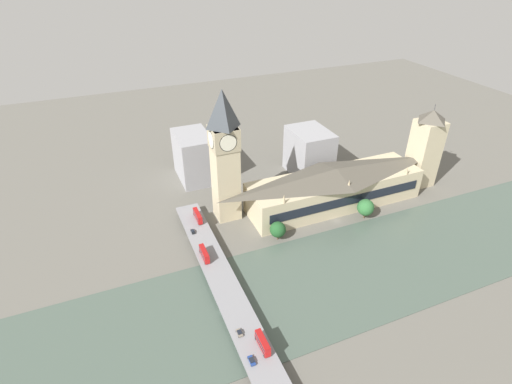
{
  "coord_description": "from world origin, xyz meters",
  "views": [
    {
      "loc": [
        -156.78,
        116.38,
        137.95
      ],
      "look_at": [
        22.66,
        41.95,
        17.24
      ],
      "focal_mm": 28.0,
      "sensor_mm": 36.0,
      "label": 1
    }
  ],
  "objects_px": {
    "clock_tower": "(225,154)",
    "double_decker_bus_lead": "(204,254)",
    "road_bridge": "(233,303)",
    "car_northbound_tail": "(193,231)",
    "double_decker_bus_mid": "(263,343)",
    "car_northbound_mid": "(239,333)",
    "car_northbound_lead": "(252,361)",
    "victoria_tower": "(425,148)",
    "parliament_hall": "(335,187)",
    "double_decker_bus_rear": "(198,216)"
  },
  "relations": [
    {
      "from": "parliament_hall",
      "to": "car_northbound_lead",
      "type": "distance_m",
      "value": 125.58
    },
    {
      "from": "car_northbound_lead",
      "to": "car_northbound_tail",
      "type": "xyz_separation_m",
      "value": [
        85.59,
        -0.1,
        -0.01
      ]
    },
    {
      "from": "parliament_hall",
      "to": "car_northbound_lead",
      "type": "xyz_separation_m",
      "value": [
        -87.23,
        90.09,
        -6.72
      ]
    },
    {
      "from": "double_decker_bus_mid",
      "to": "double_decker_bus_rear",
      "type": "bearing_deg",
      "value": 0.25
    },
    {
      "from": "double_decker_bus_lead",
      "to": "car_northbound_mid",
      "type": "distance_m",
      "value": 49.67
    },
    {
      "from": "double_decker_bus_mid",
      "to": "car_northbound_tail",
      "type": "bearing_deg",
      "value": 4.36
    },
    {
      "from": "double_decker_bus_lead",
      "to": "double_decker_bus_rear",
      "type": "distance_m",
      "value": 33.51
    },
    {
      "from": "double_decker_bus_lead",
      "to": "car_northbound_tail",
      "type": "xyz_separation_m",
      "value": [
        22.39,
        0.06,
        -2.06
      ]
    },
    {
      "from": "double_decker_bus_mid",
      "to": "car_northbound_tail",
      "type": "relative_size",
      "value": 2.65
    },
    {
      "from": "parliament_hall",
      "to": "car_northbound_mid",
      "type": "relative_size",
      "value": 27.84
    },
    {
      "from": "double_decker_bus_rear",
      "to": "car_northbound_lead",
      "type": "bearing_deg",
      "value": 176.49
    },
    {
      "from": "road_bridge",
      "to": "car_northbound_lead",
      "type": "bearing_deg",
      "value": 173.6
    },
    {
      "from": "clock_tower",
      "to": "double_decker_bus_lead",
      "type": "xyz_separation_m",
      "value": [
        -37.16,
        24.67,
        -33.16
      ]
    },
    {
      "from": "road_bridge",
      "to": "car_northbound_tail",
      "type": "bearing_deg",
      "value": 3.52
    },
    {
      "from": "parliament_hall",
      "to": "car_northbound_mid",
      "type": "height_order",
      "value": "parliament_hall"
    },
    {
      "from": "double_decker_bus_lead",
      "to": "car_northbound_tail",
      "type": "bearing_deg",
      "value": 0.17
    },
    {
      "from": "victoria_tower",
      "to": "road_bridge",
      "type": "bearing_deg",
      "value": 110.25
    },
    {
      "from": "car_northbound_mid",
      "to": "parliament_hall",
      "type": "bearing_deg",
      "value": -50.68
    },
    {
      "from": "double_decker_bus_rear",
      "to": "car_northbound_tail",
      "type": "xyz_separation_m",
      "value": [
        -10.63,
        5.8,
        -2.0
      ]
    },
    {
      "from": "clock_tower",
      "to": "car_northbound_mid",
      "type": "relative_size",
      "value": 19.66
    },
    {
      "from": "road_bridge",
      "to": "car_northbound_mid",
      "type": "xyz_separation_m",
      "value": [
        -17.3,
        3.31,
        1.61
      ]
    },
    {
      "from": "parliament_hall",
      "to": "clock_tower",
      "type": "height_order",
      "value": "clock_tower"
    },
    {
      "from": "parliament_hall",
      "to": "victoria_tower",
      "type": "xyz_separation_m",
      "value": [
        0.06,
        -66.25,
        13.57
      ]
    },
    {
      "from": "road_bridge",
      "to": "clock_tower",
      "type": "bearing_deg",
      "value": -17.1
    },
    {
      "from": "car_northbound_mid",
      "to": "double_decker_bus_lead",
      "type": "bearing_deg",
      "value": -0.01
    },
    {
      "from": "road_bridge",
      "to": "car_northbound_lead",
      "type": "height_order",
      "value": "car_northbound_lead"
    },
    {
      "from": "clock_tower",
      "to": "car_northbound_lead",
      "type": "relative_size",
      "value": 17.85
    },
    {
      "from": "parliament_hall",
      "to": "road_bridge",
      "type": "distance_m",
      "value": 103.68
    },
    {
      "from": "car_northbound_lead",
      "to": "double_decker_bus_lead",
      "type": "bearing_deg",
      "value": -0.15
    },
    {
      "from": "clock_tower",
      "to": "double_decker_bus_mid",
      "type": "distance_m",
      "value": 103.36
    },
    {
      "from": "clock_tower",
      "to": "double_decker_bus_lead",
      "type": "height_order",
      "value": "clock_tower"
    },
    {
      "from": "parliament_hall",
      "to": "double_decker_bus_mid",
      "type": "xyz_separation_m",
      "value": [
        -83.01,
        83.79,
        -4.64
      ]
    },
    {
      "from": "double_decker_bus_lead",
      "to": "double_decker_bus_rear",
      "type": "relative_size",
      "value": 0.92
    },
    {
      "from": "victoria_tower",
      "to": "road_bridge",
      "type": "xyz_separation_m",
      "value": [
        -56.41,
        152.88,
        -21.89
      ]
    },
    {
      "from": "victoria_tower",
      "to": "clock_tower",
      "type": "bearing_deg",
      "value": 84.32
    },
    {
      "from": "double_decker_bus_lead",
      "to": "car_northbound_mid",
      "type": "bearing_deg",
      "value": 179.99
    },
    {
      "from": "parliament_hall",
      "to": "car_northbound_tail",
      "type": "bearing_deg",
      "value": 91.04
    },
    {
      "from": "double_decker_bus_rear",
      "to": "car_northbound_tail",
      "type": "distance_m",
      "value": 12.27
    },
    {
      "from": "parliament_hall",
      "to": "clock_tower",
      "type": "relative_size",
      "value": 1.42
    },
    {
      "from": "clock_tower",
      "to": "car_northbound_lead",
      "type": "height_order",
      "value": "clock_tower"
    },
    {
      "from": "victoria_tower",
      "to": "car_northbound_tail",
      "type": "distance_m",
      "value": 157.57
    },
    {
      "from": "clock_tower",
      "to": "victoria_tower",
      "type": "relative_size",
      "value": 1.38
    },
    {
      "from": "clock_tower",
      "to": "road_bridge",
      "type": "bearing_deg",
      "value": 162.9
    },
    {
      "from": "clock_tower",
      "to": "car_northbound_tail",
      "type": "distance_m",
      "value": 45.51
    },
    {
      "from": "car_northbound_mid",
      "to": "clock_tower",
      "type": "bearing_deg",
      "value": -15.87
    },
    {
      "from": "car_northbound_tail",
      "to": "double_decker_bus_rear",
      "type": "bearing_deg",
      "value": -28.64
    },
    {
      "from": "clock_tower",
      "to": "road_bridge",
      "type": "xyz_separation_m",
      "value": [
        -69.49,
        21.38,
        -36.8
      ]
    },
    {
      "from": "clock_tower",
      "to": "road_bridge",
      "type": "distance_m",
      "value": 81.49
    },
    {
      "from": "car_northbound_lead",
      "to": "car_northbound_tail",
      "type": "bearing_deg",
      "value": -0.07
    },
    {
      "from": "double_decker_bus_lead",
      "to": "victoria_tower",
      "type": "bearing_deg",
      "value": -81.23
    }
  ]
}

